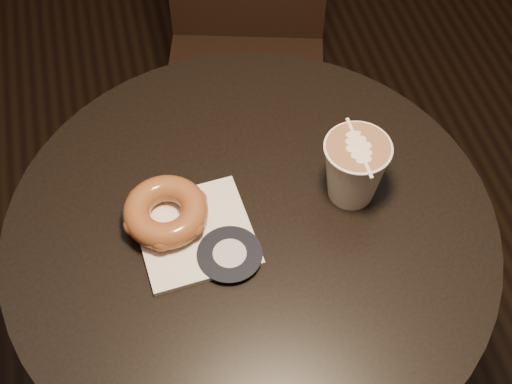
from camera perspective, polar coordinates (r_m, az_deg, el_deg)
cafe_table at (r=1.18m, az=-0.38°, el=-8.00°), size 0.70×0.70×0.75m
chair at (r=1.65m, az=-0.81°, el=13.04°), size 0.44×0.44×0.91m
pastry_bag at (r=1.00m, az=-4.88°, el=-3.29°), size 0.17×0.17×0.01m
doughnut at (r=0.99m, az=-7.24°, el=-1.58°), size 0.12×0.12×0.04m
latte_cup at (r=1.00m, az=7.86°, el=1.74°), size 0.09×0.09×0.10m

